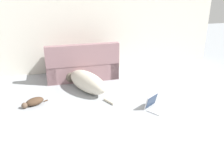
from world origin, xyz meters
name	(u,v)px	position (x,y,z in m)	size (l,w,h in m)	color
wall_back	(90,15)	(0.00, 4.44, 1.38)	(6.62, 0.06, 2.75)	silver
couch	(82,66)	(-0.33, 3.91, 0.27)	(1.64, 0.82, 0.87)	gray
dog	(85,81)	(-0.37, 3.15, 0.20)	(0.90, 1.56, 0.42)	beige
cat	(34,102)	(-1.42, 2.70, 0.07)	(0.49, 0.33, 0.14)	#473323
laptop_open	(154,105)	(0.69, 2.00, 0.08)	(0.45, 0.44, 0.26)	#B7B7BC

